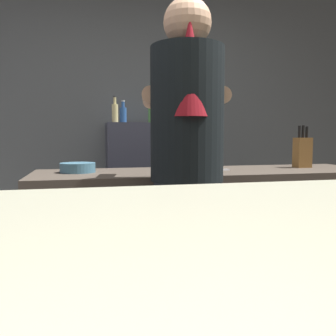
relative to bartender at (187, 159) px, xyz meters
The scene contains 11 objects.
wall_back 1.89m from the bartender, 92.15° to the left, with size 5.20×0.10×2.70m, color #484C4E.
prep_counter 0.77m from the bartender, 58.37° to the left, with size 2.10×0.60×0.91m, color #4A4137.
back_shelf 1.63m from the bartender, 86.26° to the left, with size 0.77×0.36×1.24m, color #333542.
bartender is the anchor object (origin of this frame).
knife_block 1.08m from the bartender, 27.98° to the left, with size 0.10×0.08×0.28m.
mixing_bowl 0.72m from the bartender, 134.93° to the left, with size 0.20×0.20×0.06m, color #426F87.
chefs_knife 0.50m from the bartender, 55.24° to the left, with size 0.24×0.03×0.01m, color silver.
bottle_hot_sauce 1.67m from the bartender, 94.40° to the left, with size 0.06×0.06×0.21m.
bottle_vinegar 1.62m from the bartender, 85.42° to the left, with size 0.06×0.06×0.22m.
bottle_soy 1.53m from the bartender, 98.12° to the left, with size 0.05×0.05×0.22m.
bottle_olive_oil 1.57m from the bartender, 74.80° to the left, with size 0.06×0.06×0.26m.
Camera 1 is at (-0.39, -1.23, 1.11)m, focal length 37.40 mm.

